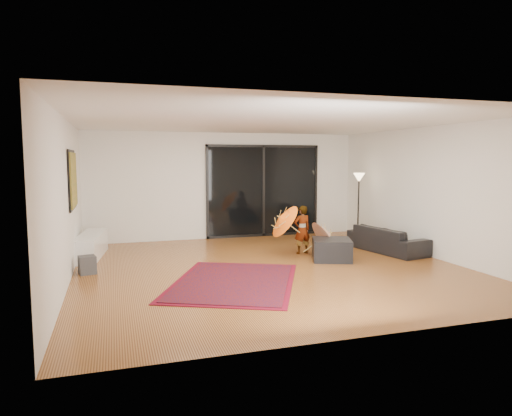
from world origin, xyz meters
name	(u,v)px	position (x,y,z in m)	size (l,w,h in m)	color
floor	(271,268)	(0.00, 0.00, 0.00)	(7.00, 7.00, 0.00)	#A0612B
ceiling	(271,122)	(0.00, 0.00, 2.70)	(7.00, 7.00, 0.00)	white
wall_back	(226,186)	(0.00, 3.50, 1.35)	(7.00, 7.00, 0.00)	silver
wall_front	(375,219)	(0.00, -3.50, 1.35)	(7.00, 7.00, 0.00)	silver
wall_left	(66,201)	(-3.50, 0.00, 1.35)	(7.00, 7.00, 0.00)	silver
wall_right	(430,192)	(3.50, 0.00, 1.35)	(7.00, 7.00, 0.00)	silver
sliding_door	(263,191)	(1.00, 3.47, 1.20)	(3.06, 0.07, 2.40)	black
painting	(73,180)	(-3.46, 1.00, 1.65)	(0.04, 1.28, 1.08)	black
media_console	(91,246)	(-3.25, 2.02, 0.24)	(0.43, 1.73, 0.48)	white
speaker	(87,265)	(-3.25, 0.55, 0.16)	(0.28, 0.28, 0.32)	#424244
persian_rug	(234,282)	(-0.91, -0.79, 0.01)	(2.87, 3.24, 0.02)	#570716
sofa	(387,239)	(2.95, 0.68, 0.27)	(1.87, 0.73, 0.55)	black
ottoman	(332,250)	(1.39, 0.26, 0.21)	(0.75, 0.75, 0.43)	black
floor_lamp	(359,187)	(3.10, 2.20, 1.33)	(0.29, 0.29, 1.69)	black
child	(302,230)	(1.08, 1.03, 0.52)	(0.38, 0.25, 1.04)	#999999
parasol_orange	(279,221)	(0.53, 0.98, 0.73)	(0.60, 0.78, 0.86)	#EB5B0C
parasol_white	(331,230)	(1.68, 0.88, 0.50)	(0.57, 0.79, 0.91)	silver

